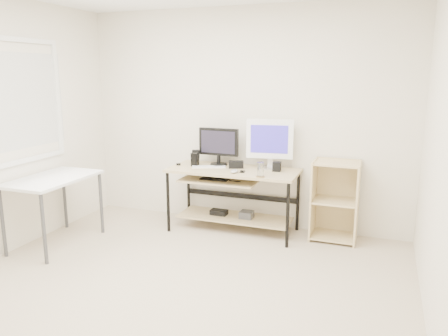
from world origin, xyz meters
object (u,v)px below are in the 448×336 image
at_px(shelf_unit, 335,200).
at_px(white_imac, 270,140).
at_px(desk, 231,187).
at_px(side_table, 53,185).
at_px(audio_controller, 195,160).
at_px(black_monitor, 219,144).

height_order(shelf_unit, white_imac, white_imac).
xyz_separation_m(desk, white_imac, (0.41, 0.17, 0.54)).
height_order(side_table, audio_controller, audio_controller).
bearing_deg(black_monitor, audio_controller, -146.29).
distance_m(desk, side_table, 1.97).
height_order(white_imac, audio_controller, white_imac).
bearing_deg(desk, shelf_unit, 7.77).
height_order(side_table, black_monitor, black_monitor).
bearing_deg(black_monitor, shelf_unit, 2.25).
bearing_deg(desk, black_monitor, 145.99).
relative_size(shelf_unit, white_imac, 1.57).
height_order(desk, side_table, same).
bearing_deg(desk, audio_controller, -178.56).
height_order(desk, audio_controller, audio_controller).
relative_size(side_table, audio_controller, 6.23).
bearing_deg(white_imac, shelf_unit, -8.67).
bearing_deg(desk, side_table, -147.35).
xyz_separation_m(shelf_unit, audio_controller, (-1.64, -0.17, 0.38)).
relative_size(shelf_unit, black_monitor, 1.84).
distance_m(shelf_unit, audio_controller, 1.69).
relative_size(side_table, black_monitor, 2.04).
distance_m(desk, audio_controller, 0.55).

